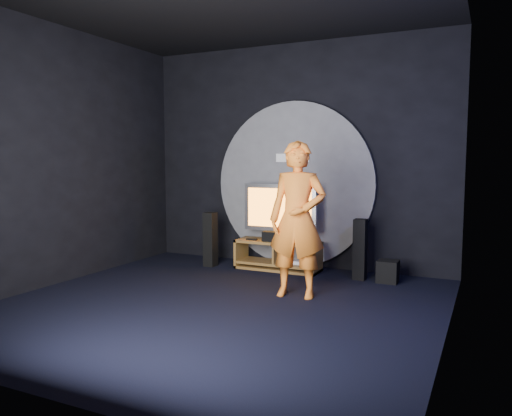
{
  "coord_description": "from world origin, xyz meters",
  "views": [
    {
      "loc": [
        2.84,
        -4.94,
        1.71
      ],
      "look_at": [
        0.0,
        1.05,
        1.05
      ],
      "focal_mm": 35.0,
      "sensor_mm": 36.0,
      "label": 1
    }
  ],
  "objects_px": {
    "media_console": "(278,257)",
    "player": "(298,219)",
    "tv": "(280,210)",
    "subwoofer": "(388,271)",
    "tower_speaker_left": "(210,239)",
    "tower_speaker_right": "(360,249)"
  },
  "relations": [
    {
      "from": "media_console",
      "to": "tower_speaker_right",
      "type": "height_order",
      "value": "tower_speaker_right"
    },
    {
      "from": "media_console",
      "to": "player",
      "type": "relative_size",
      "value": 0.68
    },
    {
      "from": "media_console",
      "to": "tv",
      "type": "relative_size",
      "value": 1.11
    },
    {
      "from": "tv",
      "to": "tower_speaker_right",
      "type": "relative_size",
      "value": 1.37
    },
    {
      "from": "media_console",
      "to": "tower_speaker_left",
      "type": "distance_m",
      "value": 1.13
    },
    {
      "from": "tower_speaker_right",
      "to": "subwoofer",
      "type": "bearing_deg",
      "value": -1.0
    },
    {
      "from": "media_console",
      "to": "subwoofer",
      "type": "bearing_deg",
      "value": -2.8
    },
    {
      "from": "tower_speaker_left",
      "to": "tower_speaker_right",
      "type": "height_order",
      "value": "same"
    },
    {
      "from": "tower_speaker_left",
      "to": "tower_speaker_right",
      "type": "xyz_separation_m",
      "value": [
        2.36,
        0.14,
        0.0
      ]
    },
    {
      "from": "tower_speaker_left",
      "to": "player",
      "type": "bearing_deg",
      "value": -29.54
    },
    {
      "from": "media_console",
      "to": "tv",
      "type": "distance_m",
      "value": 0.73
    },
    {
      "from": "media_console",
      "to": "tv",
      "type": "bearing_deg",
      "value": 96.32
    },
    {
      "from": "tower_speaker_right",
      "to": "tower_speaker_left",
      "type": "bearing_deg",
      "value": -176.5
    },
    {
      "from": "media_console",
      "to": "subwoofer",
      "type": "xyz_separation_m",
      "value": [
        1.68,
        -0.08,
        -0.04
      ]
    },
    {
      "from": "tv",
      "to": "tower_speaker_left",
      "type": "height_order",
      "value": "tv"
    },
    {
      "from": "tower_speaker_right",
      "to": "subwoofer",
      "type": "height_order",
      "value": "tower_speaker_right"
    },
    {
      "from": "tower_speaker_right",
      "to": "player",
      "type": "relative_size",
      "value": 0.45
    },
    {
      "from": "media_console",
      "to": "tower_speaker_left",
      "type": "bearing_deg",
      "value": -168.49
    },
    {
      "from": "tv",
      "to": "subwoofer",
      "type": "xyz_separation_m",
      "value": [
        1.69,
        -0.15,
        -0.77
      ]
    },
    {
      "from": "tower_speaker_left",
      "to": "subwoofer",
      "type": "xyz_separation_m",
      "value": [
        2.76,
        0.14,
        -0.28
      ]
    },
    {
      "from": "tower_speaker_right",
      "to": "media_console",
      "type": "bearing_deg",
      "value": 176.65
    },
    {
      "from": "player",
      "to": "tower_speaker_left",
      "type": "bearing_deg",
      "value": 143.16
    }
  ]
}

